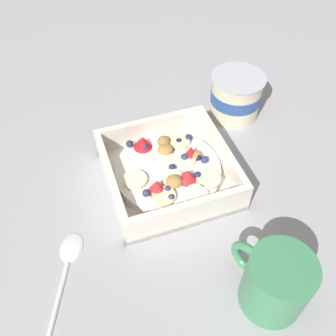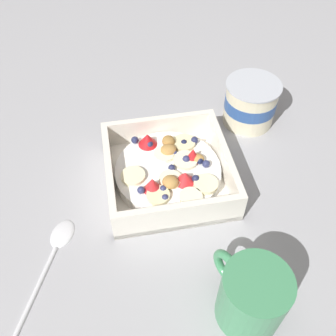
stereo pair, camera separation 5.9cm
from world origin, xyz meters
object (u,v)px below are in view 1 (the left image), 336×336
object	(u,v)px
spoon	(67,263)
yogurt_cup	(236,95)
fruit_bowl	(168,172)
coffee_mug	(275,282)

from	to	relation	value
spoon	yogurt_cup	bearing A→B (deg)	31.06
fruit_bowl	coffee_mug	bearing A→B (deg)	-75.86
spoon	fruit_bowl	bearing A→B (deg)	28.00
spoon	yogurt_cup	size ratio (longest dim) A/B	1.73
spoon	coffee_mug	distance (m)	0.27
fruit_bowl	spoon	xyz separation A→B (m)	(-0.18, -0.10, -0.02)
yogurt_cup	coffee_mug	world-z (taller)	coffee_mug
yogurt_cup	fruit_bowl	bearing A→B (deg)	-145.92
yogurt_cup	coffee_mug	distance (m)	0.36
fruit_bowl	spoon	size ratio (longest dim) A/B	1.14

